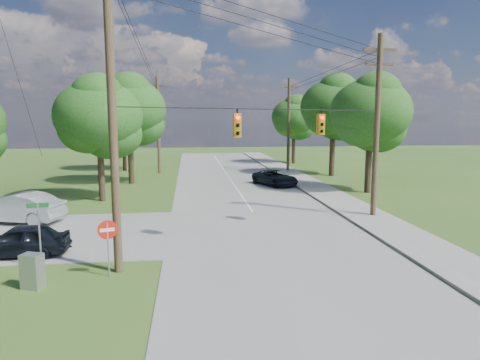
{
  "coord_description": "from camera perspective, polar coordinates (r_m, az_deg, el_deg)",
  "views": [
    {
      "loc": [
        -1.87,
        -15.66,
        5.79
      ],
      "look_at": [
        0.61,
        5.0,
        2.77
      ],
      "focal_mm": 32.0,
      "sensor_mm": 36.0,
      "label": 1
    }
  ],
  "objects": [
    {
      "name": "control_cabinet",
      "position": [
        16.54,
        -25.95,
        -10.88
      ],
      "size": [
        0.79,
        0.68,
        1.21
      ],
      "primitive_type": "cube",
      "rotation": [
        0.0,
        0.0,
        -0.34
      ],
      "color": "gray",
      "rests_on": "ground"
    },
    {
      "name": "main_road",
      "position": [
        21.8,
        3.66,
        -7.13
      ],
      "size": [
        10.0,
        100.0,
        0.03
      ],
      "primitive_type": "cube",
      "color": "gray",
      "rests_on": "ground"
    },
    {
      "name": "tree_e_far",
      "position": [
        55.3,
        7.24,
        8.32
      ],
      "size": [
        5.8,
        5.8,
        8.32
      ],
      "color": "#413020",
      "rests_on": "ground"
    },
    {
      "name": "car_cross_dark",
      "position": [
        20.34,
        -27.29,
        -7.17
      ],
      "size": [
        3.96,
        1.61,
        1.35
      ],
      "primitive_type": "imported",
      "rotation": [
        0.0,
        0.0,
        -1.57
      ],
      "color": "black",
      "rests_on": "cross_road"
    },
    {
      "name": "car_main_north",
      "position": [
        37.07,
        4.7,
        0.3
      ],
      "size": [
        3.88,
        5.14,
        1.3
      ],
      "primitive_type": "imported",
      "rotation": [
        0.0,
        0.0,
        0.42
      ],
      "color": "black",
      "rests_on": "main_road"
    },
    {
      "name": "pole_sw",
      "position": [
        16.3,
        -16.71,
        9.44
      ],
      "size": [
        2.0,
        0.32,
        12.0
      ],
      "color": "brown",
      "rests_on": "ground"
    },
    {
      "name": "tree_e_mid",
      "position": [
        44.08,
        12.37,
        9.51
      ],
      "size": [
        6.6,
        6.6,
        9.64
      ],
      "color": "#413020",
      "rests_on": "ground"
    },
    {
      "name": "street_name_sign",
      "position": [
        18.09,
        -25.21,
        -5.7
      ],
      "size": [
        0.79,
        0.13,
        2.63
      ],
      "rotation": [
        0.0,
        0.0,
        0.13
      ],
      "color": "gray",
      "rests_on": "ground"
    },
    {
      "name": "tree_w_far",
      "position": [
        49.18,
        -15.34,
        8.5
      ],
      "size": [
        6.0,
        6.0,
        8.73
      ],
      "color": "#413020",
      "rests_on": "ground"
    },
    {
      "name": "tree_w_near",
      "position": [
        31.27,
        -18.33,
        8.08
      ],
      "size": [
        6.0,
        6.0,
        8.4
      ],
      "color": "#413020",
      "rests_on": "ground"
    },
    {
      "name": "do_not_enter_sign",
      "position": [
        16.39,
        -17.24,
        -7.06
      ],
      "size": [
        0.69,
        0.24,
        2.13
      ],
      "rotation": [
        0.0,
        0.0,
        0.3
      ],
      "color": "gray",
      "rests_on": "ground"
    },
    {
      "name": "power_lines",
      "position": [
        27.62,
        0.23,
        15.24
      ],
      "size": [
        13.93,
        29.62,
        4.93
      ],
      "color": "black",
      "rests_on": "ground"
    },
    {
      "name": "pole_ne",
      "position": [
        26.0,
        17.78,
        7.15
      ],
      "size": [
        2.0,
        0.32,
        10.5
      ],
      "color": "brown",
      "rests_on": "ground"
    },
    {
      "name": "pole_north_e",
      "position": [
        46.92,
        6.49,
        7.39
      ],
      "size": [
        2.0,
        0.32,
        10.0
      ],
      "color": "brown",
      "rests_on": "ground"
    },
    {
      "name": "traffic_signals",
      "position": [
        20.57,
        5.63,
        7.39
      ],
      "size": [
        4.91,
        3.27,
        1.05
      ],
      "color": "#C9910B",
      "rests_on": "ground"
    },
    {
      "name": "pole_north_w",
      "position": [
        45.77,
        -10.84,
        7.28
      ],
      "size": [
        2.0,
        0.32,
        10.0
      ],
      "color": "brown",
      "rests_on": "ground"
    },
    {
      "name": "ground",
      "position": [
        16.8,
        -0.03,
        -11.91
      ],
      "size": [
        140.0,
        140.0,
        0.0
      ],
      "primitive_type": "plane",
      "color": "#35551C",
      "rests_on": "ground"
    },
    {
      "name": "car_cross_silver",
      "position": [
        26.72,
        -27.57,
        -3.32
      ],
      "size": [
        5.36,
        3.09,
        1.67
      ],
      "primitive_type": "imported",
      "rotation": [
        0.0,
        0.0,
        -1.85
      ],
      "color": "#AAADB1",
      "rests_on": "cross_road"
    },
    {
      "name": "tree_w_mid",
      "position": [
        39.01,
        -14.58,
        9.15
      ],
      "size": [
        6.4,
        6.4,
        9.22
      ],
      "color": "#413020",
      "rests_on": "ground"
    },
    {
      "name": "sidewalk_east",
      "position": [
        23.9,
        19.76,
        -6.12
      ],
      "size": [
        2.6,
        100.0,
        0.12
      ],
      "primitive_type": "cube",
      "color": "gray",
      "rests_on": "ground"
    },
    {
      "name": "tree_e_near",
      "position": [
        34.57,
        17.02,
        8.66
      ],
      "size": [
        6.2,
        6.2,
        8.81
      ],
      "color": "#413020",
      "rests_on": "ground"
    }
  ]
}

